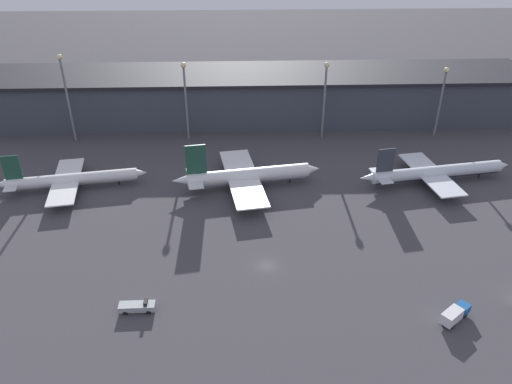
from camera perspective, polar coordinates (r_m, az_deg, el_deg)
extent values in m
plane|color=#423F44|center=(113.05, 1.19, -8.43)|extent=(600.00, 600.00, 0.00)
cube|color=#3D424C|center=(186.91, -0.26, 10.80)|extent=(200.31, 27.69, 16.04)
cube|color=black|center=(184.18, -0.26, 13.32)|extent=(200.31, 29.69, 1.20)
cylinder|color=white|center=(149.33, -20.24, 1.41)|extent=(35.62, 8.73, 3.26)
cylinder|color=#ADB2B7|center=(149.59, -20.21, 1.21)|extent=(33.79, 7.97, 2.77)
cone|color=white|center=(147.05, -13.08, 2.13)|extent=(4.35, 3.67, 3.10)
cone|color=white|center=(153.83, -27.17, 0.76)|extent=(5.27, 3.50, 2.77)
cube|color=#1E4738|center=(150.57, -26.16, 2.53)|extent=(4.58, 1.10, 7.02)
cube|color=white|center=(152.76, -26.02, 0.97)|extent=(4.74, 10.16, 0.24)
cube|color=white|center=(149.86, -20.88, 1.20)|extent=(11.29, 27.93, 0.36)
cylinder|color=gray|center=(156.81, -20.08, 2.21)|extent=(3.82, 2.33, 1.79)
cylinder|color=gray|center=(143.64, -20.76, -0.61)|extent=(3.82, 2.33, 1.79)
cylinder|color=black|center=(148.66, -15.39, 1.09)|extent=(0.50, 0.50, 1.47)
cylinder|color=black|center=(151.89, -20.69, 0.79)|extent=(0.50, 0.50, 1.47)
cylinder|color=black|center=(149.63, -20.81, 0.31)|extent=(0.50, 0.50, 1.47)
cylinder|color=white|center=(140.79, -0.84, 1.96)|extent=(34.74, 9.27, 3.97)
cylinder|color=#ADB2B7|center=(141.12, -0.84, 1.71)|extent=(32.94, 8.42, 3.38)
cone|color=white|center=(144.76, 6.37, 2.61)|extent=(5.29, 4.47, 3.77)
cone|color=white|center=(139.02, -8.44, 1.35)|extent=(6.41, 4.26, 3.38)
cube|color=#1E4738|center=(136.40, -6.89, 3.70)|extent=(5.55, 1.26, 8.57)
cube|color=white|center=(138.99, -7.03, 1.59)|extent=(5.83, 12.79, 0.24)
cube|color=white|center=(140.77, -1.53, 1.72)|extent=(13.93, 35.19, 0.36)
cylinder|color=gray|center=(149.90, -1.75, 3.03)|extent=(4.65, 2.83, 2.18)
cylinder|color=gray|center=(133.41, -0.40, -0.70)|extent=(4.65, 2.83, 2.18)
cylinder|color=black|center=(144.50, 3.89, 1.39)|extent=(0.50, 0.50, 1.79)
cylinder|color=black|center=(143.30, -1.63, 1.18)|extent=(0.50, 0.50, 1.79)
cylinder|color=black|center=(140.57, -1.41, 0.56)|extent=(0.50, 0.50, 1.79)
cylinder|color=silver|center=(152.56, 20.01, 2.19)|extent=(39.40, 9.59, 3.54)
cylinder|color=#333842|center=(152.83, 19.97, 1.99)|extent=(37.38, 8.76, 3.01)
cone|color=silver|center=(163.78, 26.32, 2.74)|extent=(4.72, 3.98, 3.36)
cone|color=silver|center=(143.28, 12.77, 1.62)|extent=(5.71, 3.79, 3.01)
cube|color=#333842|center=(142.75, 14.62, 3.53)|extent=(4.96, 1.16, 6.99)
cube|color=silver|center=(144.56, 14.10, 1.83)|extent=(4.97, 9.96, 0.24)
cube|color=silver|center=(151.80, 19.34, 1.99)|extent=(11.79, 27.34, 0.36)
cylinder|color=gray|center=(158.53, 18.41, 2.90)|extent=(4.15, 2.53, 1.95)
cylinder|color=gray|center=(147.47, 20.99, 0.25)|extent=(4.15, 2.53, 1.95)
cylinder|color=black|center=(160.90, 24.11, 1.76)|extent=(0.50, 0.50, 1.59)
cylinder|color=black|center=(153.82, 18.97, 1.54)|extent=(0.50, 0.50, 1.59)
cylinder|color=black|center=(151.71, 19.45, 1.03)|extent=(0.50, 0.50, 1.59)
cube|color=#195199|center=(108.69, 22.55, -12.12)|extent=(3.22, 3.24, 1.67)
cube|color=silver|center=(105.66, 21.47, -13.06)|extent=(5.10, 4.70, 2.23)
cylinder|color=black|center=(109.49, 21.97, -12.39)|extent=(1.07, 1.02, 0.90)
cylinder|color=black|center=(109.01, 22.78, -12.82)|extent=(1.07, 1.02, 0.90)
cylinder|color=black|center=(106.16, 20.63, -13.65)|extent=(1.07, 1.02, 0.90)
cylinder|color=black|center=(105.65, 21.46, -14.10)|extent=(1.07, 1.02, 0.90)
cube|color=#9EA3A8|center=(104.25, -13.44, -12.57)|extent=(7.18, 2.39, 1.06)
cube|color=black|center=(103.30, -12.51, -12.21)|extent=(0.72, 1.61, 0.80)
cylinder|color=black|center=(104.99, -12.06, -12.59)|extent=(0.91, 0.58, 0.90)
cylinder|color=black|center=(103.76, -12.19, -13.24)|extent=(0.91, 0.58, 0.90)
cylinder|color=black|center=(105.86, -14.57, -12.55)|extent=(0.91, 0.58, 0.90)
cylinder|color=black|center=(104.64, -14.73, -13.19)|extent=(0.91, 0.58, 0.90)
cylinder|color=slate|center=(176.56, -20.67, 9.66)|extent=(0.70, 0.70, 27.84)
sphere|color=beige|center=(172.42, -21.56, 14.15)|extent=(1.80, 1.80, 1.80)
cylinder|color=slate|center=(168.92, -7.98, 9.91)|extent=(0.70, 0.70, 24.88)
sphere|color=beige|center=(164.85, -8.31, 14.15)|extent=(1.80, 1.80, 1.80)
cylinder|color=slate|center=(170.46, 7.79, 10.05)|extent=(0.70, 0.70, 24.53)
sphere|color=beige|center=(166.46, 8.10, 14.20)|extent=(1.80, 1.80, 1.80)
cylinder|color=slate|center=(181.57, 20.27, 9.36)|extent=(0.70, 0.70, 22.40)
sphere|color=beige|center=(178.03, 20.96, 12.89)|extent=(1.80, 1.80, 1.80)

